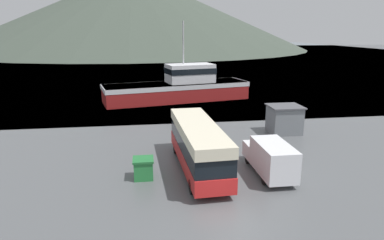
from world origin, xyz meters
name	(u,v)px	position (x,y,z in m)	size (l,w,h in m)	color
ground_plane	(229,221)	(0.00, 0.00, 0.00)	(400.00, 400.00, 0.00)	#515456
water_surface	(152,52)	(0.00, 139.43, 0.00)	(240.00, 240.00, 0.00)	slate
hill_backdrop	(133,11)	(-8.46, 177.70, 19.62)	(180.09, 180.09, 39.24)	#3D473D
tour_bus	(198,144)	(-0.55, 6.98, 1.87)	(2.97, 10.46, 3.33)	red
delivery_van	(270,157)	(4.17, 5.39, 1.26)	(2.00, 5.92, 2.39)	silver
fishing_boat	(179,87)	(0.72, 31.98, 1.90)	(20.95, 9.60, 10.84)	maroon
storage_bin	(143,168)	(-4.41, 5.99, 0.71)	(1.37, 1.37, 1.40)	#287F3D
dock_kiosk	(284,119)	(9.09, 14.74, 1.35)	(3.12, 2.84, 2.67)	slate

